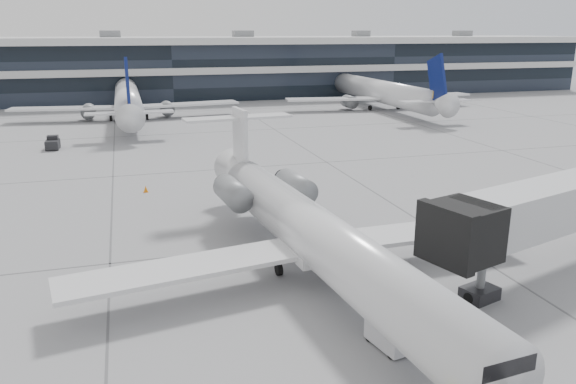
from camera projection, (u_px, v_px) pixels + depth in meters
name	position (u px, v px, depth m)	size (l,w,h in m)	color
ground	(284.00, 245.00, 33.61)	(220.00, 220.00, 0.00)	gray
terminal	(168.00, 70.00, 107.86)	(170.00, 22.00, 10.00)	black
bg_jet_center	(129.00, 118.00, 82.19)	(32.00, 40.00, 9.60)	silver
bg_jet_right	(379.00, 108.00, 92.96)	(32.00, 40.00, 9.60)	silver
regional_jet	(316.00, 234.00, 28.28)	(25.14, 31.40, 7.25)	silver
jet_bridge	(561.00, 204.00, 28.86)	(15.93, 7.36, 5.20)	silver
baggage_tug	(390.00, 333.00, 22.71)	(1.58, 2.22, 1.28)	silver
traffic_cone	(146.00, 189.00, 44.53)	(0.42, 0.42, 0.55)	orange
far_tug	(53.00, 143.00, 60.62)	(1.39, 2.27, 1.42)	black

